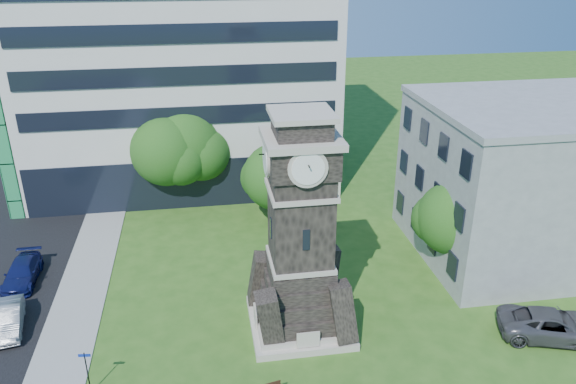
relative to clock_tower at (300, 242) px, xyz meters
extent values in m
plane|color=#2D5819|center=(-3.00, -2.00, -5.28)|extent=(160.00, 160.00, 0.00)
cube|color=gray|center=(-12.50, 3.00, -5.25)|extent=(3.00, 70.00, 0.06)
cube|color=#B4AB9D|center=(0.00, 0.00, -5.08)|extent=(5.40, 5.40, 0.40)
cube|color=#B4AB9D|center=(0.00, 0.00, -4.73)|extent=(4.80, 4.80, 0.30)
cube|color=black|center=(0.00, 0.00, 1.92)|extent=(3.00, 3.00, 6.40)
cube|color=#B4AB9D|center=(0.00, 0.00, -1.08)|extent=(3.25, 3.25, 0.25)
cube|color=#B4AB9D|center=(0.00, 0.00, 2.92)|extent=(3.25, 3.25, 0.25)
cube|color=black|center=(0.00, -1.52, 0.92)|extent=(0.35, 0.08, 1.10)
cube|color=black|center=(0.00, 0.00, 4.72)|extent=(3.30, 3.30, 1.60)
cube|color=#B4AB9D|center=(0.00, 0.00, 5.62)|extent=(3.70, 3.70, 0.35)
cylinder|color=white|center=(0.00, -1.77, 4.72)|extent=(1.56, 0.06, 1.56)
cylinder|color=white|center=(-1.77, 0.00, 4.72)|extent=(0.06, 1.56, 1.56)
cube|color=black|center=(0.00, 0.00, 6.22)|extent=(2.60, 2.60, 0.90)
cube|color=#B4AB9D|center=(0.00, 0.00, 6.82)|extent=(3.00, 3.00, 0.25)
cube|color=silver|center=(-6.00, 24.00, 8.72)|extent=(25.00, 15.00, 28.00)
cube|color=black|center=(-6.00, 16.80, -3.28)|extent=(24.50, 0.80, 4.00)
cube|color=#9B9FA1|center=(17.00, 6.00, -0.28)|extent=(15.00, 12.00, 10.00)
cube|color=#9B9FA1|center=(17.00, 6.00, 4.92)|extent=(15.20, 12.20, 0.40)
imported|color=#929599|center=(-15.78, 2.20, -4.62)|extent=(2.08, 4.17, 1.32)
imported|color=#11174C|center=(-16.29, 7.10, -4.63)|extent=(1.87, 4.50, 1.30)
imported|color=#49484D|center=(13.17, -3.22, -4.50)|extent=(6.12, 4.12, 1.56)
cylinder|color=black|center=(-10.65, -3.49, -4.11)|extent=(0.06, 0.06, 2.34)
cube|color=navy|center=(-10.65, -3.49, -3.08)|extent=(0.56, 0.04, 0.14)
cylinder|color=#332114|center=(-7.45, 16.68, -3.88)|extent=(0.37, 0.37, 2.81)
sphere|color=#1E5D1B|center=(-7.45, 16.68, -0.44)|extent=(5.47, 5.47, 5.47)
sphere|color=#1E5D1B|center=(-6.36, 16.13, -0.99)|extent=(4.10, 4.10, 4.10)
sphere|color=#1E5D1B|center=(-8.41, 17.36, -0.75)|extent=(3.83, 3.83, 3.83)
cylinder|color=#332114|center=(-5.98, 17.68, -3.83)|extent=(0.40, 0.40, 2.91)
sphere|color=#215318|center=(-5.98, 17.68, -0.27)|extent=(6.09, 6.09, 6.09)
sphere|color=#215318|center=(-4.76, 17.07, -0.84)|extent=(4.57, 4.57, 4.57)
sphere|color=#215318|center=(-7.04, 18.44, -0.60)|extent=(4.26, 4.26, 4.26)
cylinder|color=#332114|center=(0.49, 12.28, -4.14)|extent=(0.37, 0.37, 2.28)
sphere|color=#27651E|center=(0.49, 12.28, -1.35)|extent=(4.90, 4.90, 4.90)
sphere|color=#27651E|center=(1.47, 11.79, -1.79)|extent=(3.67, 3.67, 3.67)
sphere|color=#27651E|center=(-0.37, 12.89, -1.60)|extent=(3.43, 3.43, 3.43)
cylinder|color=#332114|center=(10.32, 3.80, -4.14)|extent=(0.34, 0.34, 2.28)
sphere|color=#38691F|center=(10.32, 3.80, -1.36)|extent=(4.59, 4.59, 4.59)
sphere|color=#38691F|center=(11.24, 3.35, -1.80)|extent=(3.44, 3.44, 3.44)
sphere|color=#38691F|center=(9.52, 4.38, -1.61)|extent=(3.21, 3.21, 3.21)
camera|label=1|loc=(-4.76, -25.12, 14.10)|focal=35.00mm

